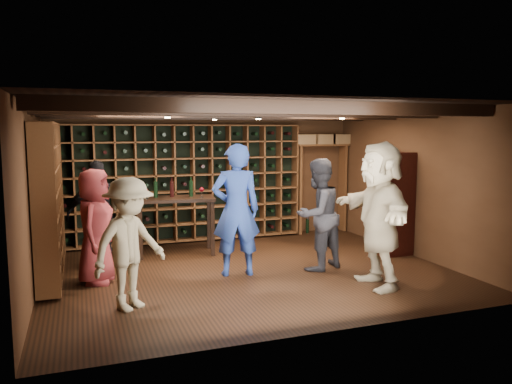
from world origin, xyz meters
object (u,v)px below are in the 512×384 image
object	(u,v)px
display_cabinet	(393,205)
guest_beige	(379,215)
guest_red_floral	(95,226)
tasting_table	(175,205)
guest_woman_black	(100,214)
guest_khaki	(129,244)
man_grey_suit	(318,215)
man_blue_shirt	(236,210)

from	to	relation	value
display_cabinet	guest_beige	distance (m)	1.95
guest_red_floral	guest_beige	world-z (taller)	guest_beige
guest_red_floral	tasting_table	xyz separation A→B (m)	(1.37, 1.28, 0.06)
guest_red_floral	guest_woman_black	world-z (taller)	guest_woman_black
guest_red_floral	guest_khaki	size ratio (longest dim) A/B	1.01
man_grey_suit	guest_woman_black	world-z (taller)	man_grey_suit
guest_beige	man_blue_shirt	bearing A→B (deg)	-117.89
man_grey_suit	guest_beige	distance (m)	1.13
man_blue_shirt	man_grey_suit	distance (m)	1.29
man_blue_shirt	guest_red_floral	size ratio (longest dim) A/B	1.21
display_cabinet	guest_woman_black	bearing A→B (deg)	170.76
man_blue_shirt	guest_woman_black	world-z (taller)	man_blue_shirt
man_grey_suit	guest_woman_black	bearing A→B (deg)	-43.54
man_blue_shirt	guest_khaki	distance (m)	1.90
man_blue_shirt	guest_red_floral	world-z (taller)	man_blue_shirt
guest_beige	guest_khaki	bearing A→B (deg)	-86.97
display_cabinet	guest_beige	size ratio (longest dim) A/B	0.87
display_cabinet	guest_khaki	size ratio (longest dim) A/B	1.09
guest_woman_black	guest_red_floral	bearing A→B (deg)	77.36
man_grey_suit	tasting_table	size ratio (longest dim) A/B	1.23
display_cabinet	guest_khaki	xyz separation A→B (m)	(-4.58, -1.26, -0.06)
guest_red_floral	guest_woman_black	bearing A→B (deg)	10.31
guest_woman_black	guest_khaki	world-z (taller)	guest_woman_black
display_cabinet	man_blue_shirt	xyz separation A→B (m)	(-2.95, -0.32, 0.12)
man_grey_suit	guest_red_floral	distance (m)	3.29
display_cabinet	guest_woman_black	world-z (taller)	display_cabinet
guest_woman_black	tasting_table	bearing A→B (deg)	-165.44
man_blue_shirt	display_cabinet	bearing A→B (deg)	-165.70
guest_beige	guest_red_floral	bearing A→B (deg)	-104.83
guest_red_floral	guest_khaki	bearing A→B (deg)	-146.81
display_cabinet	tasting_table	bearing A→B (deg)	160.57
man_blue_shirt	man_grey_suit	world-z (taller)	man_blue_shirt
display_cabinet	man_grey_suit	world-z (taller)	display_cabinet
guest_red_floral	guest_woman_black	xyz separation A→B (m)	(0.10, 0.81, 0.03)
man_blue_shirt	guest_beige	world-z (taller)	guest_beige
man_blue_shirt	guest_woman_black	distance (m)	2.19
guest_khaki	guest_beige	distance (m)	3.34
display_cabinet	guest_woman_black	xyz separation A→B (m)	(-4.84, 0.79, -0.01)
display_cabinet	guest_beige	xyz separation A→B (m)	(-1.26, -1.49, 0.15)
display_cabinet	man_grey_suit	size ratio (longest dim) A/B	1.02
guest_woman_black	tasting_table	world-z (taller)	guest_woman_black
display_cabinet	guest_beige	bearing A→B (deg)	-130.27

